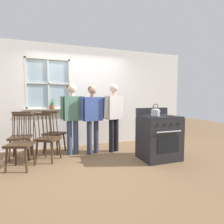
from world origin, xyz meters
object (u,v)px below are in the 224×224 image
Objects in this scene: person_adult_right at (114,111)px; stove at (159,137)px; chair_center_cluster at (54,134)px; potted_plant at (52,105)px; person_teen_center at (93,113)px; kettle at (155,112)px; chair_near_stove at (21,144)px; chair_by_window at (48,139)px; chair_near_wall at (21,137)px; person_elderly_left at (72,111)px.

stove is at bearing -65.96° from person_adult_right.
potted_plant reaches higher than chair_center_cluster.
kettle is at bearing -50.68° from person_teen_center.
person_adult_right is at bearing 29.61° from chair_near_stove.
chair_by_window is 0.68m from chair_near_wall.
chair_center_cluster is (0.13, 0.53, 0.00)m from chair_by_window.
kettle reaches higher than chair_by_window.
chair_by_window is at bearing -161.97° from person_elderly_left.
person_elderly_left is at bearing -57.04° from potted_plant.
person_teen_center is 5.78× the size of potted_plant.
person_elderly_left reaches higher than kettle.
kettle is (2.52, -0.50, 0.57)m from chair_near_stove.
person_teen_center reaches higher than chair_near_stove.
person_teen_center is 0.97× the size of person_adult_right.
chair_near_wall is at bearing 155.98° from person_adult_right.
chair_near_stove is 1.49m from potted_plant.
potted_plant reaches higher than chair_near_wall.
person_adult_right is (1.38, -0.36, 0.53)m from chair_center_cluster.
person_adult_right is 6.61× the size of kettle.
person_teen_center is at bearing 161.04° from person_adult_right.
person_teen_center is at bearing -168.06° from chair_center_cluster.
chair_near_stove is at bearing 174.53° from person_adult_right.
kettle is (1.94, -1.30, 0.57)m from chair_center_cluster.
chair_near_wall is at bearing 163.10° from person_teen_center.
person_elderly_left is (0.41, -0.26, 0.55)m from chair_center_cluster.
potted_plant is (-1.96, 1.70, 0.10)m from kettle.
chair_center_cluster is 4.07× the size of kettle.
chair_near_wall is 1.00× the size of chair_near_stove.
person_teen_center reaches higher than chair_near_wall.
person_teen_center reaches higher than chair_by_window.
potted_plant is at bearing 114.07° from person_elderly_left.
chair_near_stove is 0.93× the size of stove.
person_adult_right is (1.51, 0.17, 0.53)m from chair_by_window.
chair_near_wall is 2.15m from person_adult_right.
chair_near_wall and chair_center_cluster have the same top height.
chair_by_window is 2.28m from kettle.
stove is (2.70, -0.36, 0.02)m from chair_near_stove.
potted_plant is (-0.88, 0.75, 0.16)m from person_teen_center.
person_adult_right is at bearing -2.13° from chair_near_wall.
person_elderly_left is at bearing 151.94° from stove.
stove is 4.39× the size of kettle.
person_elderly_left is 1.50× the size of stove.
chair_near_wall is 1.09m from potted_plant.
chair_by_window is at bearing 47.70° from chair_near_stove.
kettle is at bearing -143.48° from stove.
person_teen_center is (0.45, -0.09, -0.04)m from person_elderly_left.
person_adult_right is at bearing 132.22° from stove.
stove is at bearing -174.61° from chair_center_cluster.
chair_near_stove is 1.60m from person_teen_center.
chair_near_stove is 0.62× the size of person_adult_right.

